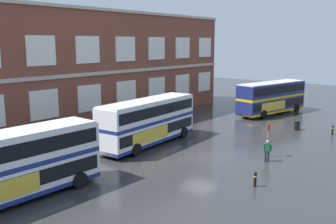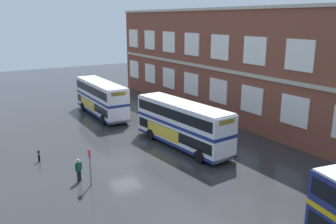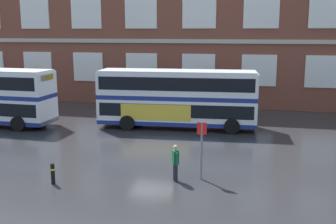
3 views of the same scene
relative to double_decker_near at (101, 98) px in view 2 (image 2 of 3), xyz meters
name	(u,v)px [view 2 (image 2 of 3)]	position (x,y,z in m)	size (l,w,h in m)	color
ground_plane	(146,153)	(13.92, -1.50, -2.15)	(120.00, 120.00, 0.00)	#2B2B2D
brick_terminal_building	(263,67)	(11.75, 14.48, 3.97)	(52.62, 8.19, 12.53)	brown
double_decker_near	(101,98)	(0.00, 0.00, 0.00)	(11.05, 3.04, 4.07)	silver
double_decker_middle	(182,124)	(14.19, 2.16, 0.00)	(11.17, 3.49, 4.07)	silver
waiting_passenger	(79,169)	(16.27, -8.20, -1.22)	(0.39, 0.61, 1.70)	black
bus_stand_flag	(90,164)	(17.39, -7.73, -0.51)	(0.44, 0.10, 2.70)	slate
safety_bollard_west	(39,156)	(11.01, -9.82, -1.66)	(0.19, 0.19, 0.95)	black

